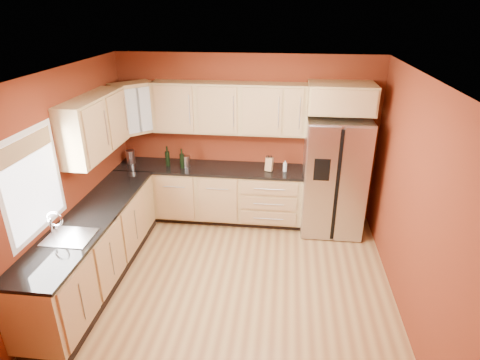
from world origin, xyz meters
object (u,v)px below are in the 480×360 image
object	(u,v)px
canister_left	(186,161)
soap_dispenser	(285,166)
wine_bottle_a	(182,158)
knife_block	(269,164)
refrigerator	(334,176)

from	to	relation	value
canister_left	soap_dispenser	xyz separation A→B (m)	(1.53, -0.01, -0.01)
canister_left	wine_bottle_a	world-z (taller)	wine_bottle_a
knife_block	soap_dispenser	world-z (taller)	knife_block
refrigerator	soap_dispenser	world-z (taller)	refrigerator
refrigerator	soap_dispenser	distance (m)	0.74
refrigerator	canister_left	world-z (taller)	refrigerator
wine_bottle_a	soap_dispenser	distance (m)	1.58
soap_dispenser	canister_left	bearing A→B (deg)	179.52
wine_bottle_a	soap_dispenser	size ratio (longest dim) A/B	1.83
refrigerator	wine_bottle_a	size ratio (longest dim) A/B	5.76
canister_left	soap_dispenser	world-z (taller)	canister_left
refrigerator	canister_left	size ratio (longest dim) A/B	9.91
wine_bottle_a	knife_block	distance (m)	1.34
knife_block	soap_dispenser	distance (m)	0.24
wine_bottle_a	refrigerator	bearing A→B (deg)	0.17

